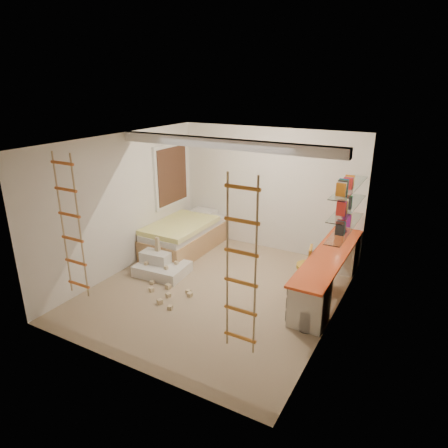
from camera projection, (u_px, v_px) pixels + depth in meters
The scene contains 15 objects.
floor at pixel (216, 291), 7.00m from camera, with size 4.50×4.50×0.00m, color #9B8464.
ceiling_beam at pixel (224, 144), 6.39m from camera, with size 4.00×0.18×0.16m, color white.
window_frame at pixel (171, 175), 8.60m from camera, with size 0.06×1.15×1.35m, color white.
window_blind at pixel (173, 175), 8.58m from camera, with size 0.02×1.00×1.20m, color #4C2D1E.
rope_ladder_left at pixel (71, 227), 5.66m from camera, with size 0.41×0.04×2.13m, color #C85922, non-canonical shape.
rope_ladder_right at pixel (241, 268), 4.43m from camera, with size 0.41×0.04×2.13m, color orange, non-canonical shape.
waste_bin at pixel (307, 319), 5.86m from camera, with size 0.26×0.26×0.33m, color white.
desk at pixel (328, 272), 6.79m from camera, with size 0.56×2.80×0.75m.
shelves at pixel (348, 208), 6.57m from camera, with size 0.25×1.80×0.71m.
bed at pixel (185, 236), 8.57m from camera, with size 1.02×2.00×0.69m.
task_lamp at pixel (343, 215), 7.35m from camera, with size 0.14×0.36×0.57m.
swivel_chair at pixel (308, 275), 6.90m from camera, with size 0.57×0.57×0.81m.
play_platform at pixel (161, 265), 7.60m from camera, with size 0.97×0.78×0.41m.
toy_blocks at pixel (163, 276), 7.11m from camera, with size 1.23×1.15×0.68m.
books at pixel (349, 199), 6.52m from camera, with size 0.14×0.64×0.92m.
Camera 1 is at (3.12, -5.35, 3.47)m, focal length 32.00 mm.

